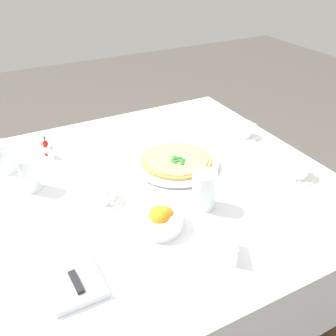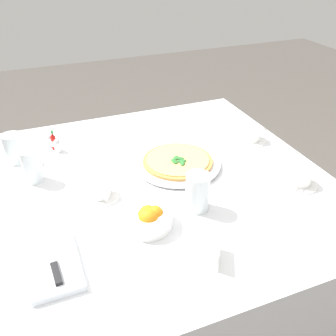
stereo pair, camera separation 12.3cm
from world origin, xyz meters
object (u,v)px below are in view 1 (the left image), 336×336
Objects in this scene: pizza at (176,160)px; napkin_folded at (71,273)px; coffee_cup_far_left at (104,194)px; menu_card at (234,247)px; water_glass_near_right at (204,192)px; pizza_plate at (176,163)px; coffee_cup_back_corner at (297,171)px; dinner_knife at (70,269)px; pepper_shaker at (51,152)px; salt_shaker at (43,147)px; hot_sauce_bottle at (46,148)px; water_glass_right_edge at (7,158)px; water_glass_center_back at (30,176)px; coffee_cup_far_right at (244,131)px; citrus_bowl at (159,219)px.

napkin_folded is (-0.34, 0.50, -0.01)m from pizza.
coffee_cup_far_left reaches higher than napkin_folded.
water_glass_near_right is at bearing -162.25° from menu_card.
coffee_cup_back_corner is (-0.27, -0.34, 0.01)m from pizza_plate.
dinner_knife is at bearing 124.50° from pizza_plate.
pepper_shaker is at bearing 53.89° from coffee_cup_back_corner.
hot_sauce_bottle is at bearing -160.35° from salt_shaker.
water_glass_right_edge reaches higher than pepper_shaker.
water_glass_right_edge is 2.02× the size of pepper_shaker.
napkin_folded is at bearing 172.41° from hot_sauce_bottle.
water_glass_center_back is 0.25m from salt_shaker.
menu_card is (-0.22, 0.05, -0.02)m from water_glass_near_right.
water_glass_right_edge is 0.17m from water_glass_center_back.
water_glass_near_right is 0.64m from pepper_shaker.
napkin_folded is 0.66m from hot_sauce_bottle.
coffee_cup_far_right is 2.36× the size of pepper_shaker.
coffee_cup_back_corner is at bearing -126.11° from pepper_shaker.
napkin_folded is at bearing 124.73° from pizza_plate.
dinner_knife is (-0.34, 0.50, 0.01)m from pizza_plate.
coffee_cup_far_left is at bearing 104.52° from pizza_plate.
citrus_bowl is at bearing -147.12° from water_glass_right_edge.
pizza_plate is 0.26m from water_glass_near_right.
salt_shaker is at bearing 18.84° from citrus_bowl.
pizza_plate is at bearing -114.91° from water_glass_right_edge.
water_glass_right_edge is at bearing 117.54° from salt_shaker.
water_glass_near_right is at bearing -122.45° from coffee_cup_far_left.
coffee_cup_back_corner reaches higher than pizza_plate.
coffee_cup_back_corner is 0.48m from menu_card.
coffee_cup_back_corner is at bearing -87.95° from dinner_knife.
citrus_bowl reaches higher than coffee_cup_far_left.
pepper_shaker is (0.02, -0.16, -0.02)m from water_glass_right_edge.
pepper_shaker is at bearing -9.04° from napkin_folded.
menu_card is at bearing 168.67° from water_glass_near_right.
menu_card is (-0.74, -0.47, -0.02)m from water_glass_right_edge.
citrus_bowl is at bearing -77.00° from napkin_folded.
coffee_cup_back_corner is at bearing -127.77° from pizza_plate.
pepper_shaker is 0.70× the size of menu_card.
water_glass_center_back is 0.45m from napkin_folded.
citrus_bowl is 1.86× the size of menu_card.
water_glass_right_edge is at bearing 65.09° from pizza_plate.
water_glass_right_edge is at bearing 59.77° from coffee_cup_back_corner.
water_glass_center_back is 0.21m from pepper_shaker.
water_glass_right_edge is 1.37× the size of hot_sauce_bottle.
pepper_shaker is at bearing -11.90° from dinner_knife.
water_glass_center_back is at bearing 52.74° from water_glass_near_right.
coffee_cup_back_corner reaches higher than dinner_knife.
coffee_cup_far_left is 0.32m from water_glass_near_right.
menu_card is (-0.48, 0.09, 0.02)m from pizza_plate.
coffee_cup_back_corner reaches higher than napkin_folded.
napkin_folded is 3.92× the size of salt_shaker.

